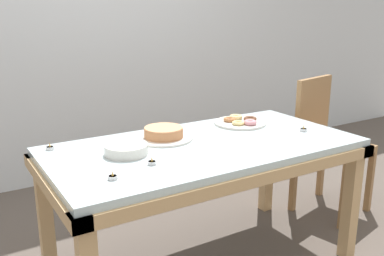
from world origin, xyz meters
TOP-DOWN VIEW (x-y plane):
  - wall_back at (0.00, 1.70)m, footprint 8.00×0.10m
  - dining_table at (0.00, 0.00)m, footprint 1.65×0.84m
  - chair at (1.13, 0.18)m, footprint 0.50×0.50m
  - cake_chocolate_round at (-0.15, 0.18)m, footprint 0.31×0.31m
  - pastry_platter at (0.40, 0.21)m, footprint 0.32×0.32m
  - plate_stack at (-0.42, 0.05)m, footprint 0.21×0.21m
  - tealight_near_cakes at (-0.72, 0.31)m, footprint 0.04×0.04m
  - tealight_centre at (-0.37, -0.14)m, footprint 0.04×0.04m
  - tealight_right_edge at (0.61, -0.10)m, footprint 0.04×0.04m
  - tealight_left_edge at (-0.59, -0.22)m, footprint 0.04×0.04m

SIDE VIEW (x-z plane):
  - chair at x=1.13m, z-range 0.05..0.99m
  - dining_table at x=0.00m, z-range 0.27..0.99m
  - tealight_near_cakes at x=-0.72m, z-range 0.71..0.75m
  - tealight_centre at x=-0.37m, z-range 0.71..0.75m
  - tealight_right_edge at x=0.61m, z-range 0.71..0.75m
  - tealight_left_edge at x=-0.59m, z-range 0.71..0.75m
  - pastry_platter at x=0.40m, z-range 0.71..0.75m
  - plate_stack at x=-0.42m, z-range 0.72..0.77m
  - cake_chocolate_round at x=-0.15m, z-range 0.72..0.78m
  - wall_back at x=0.00m, z-range 0.00..2.60m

